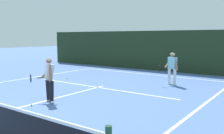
# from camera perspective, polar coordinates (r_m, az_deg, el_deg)

# --- Properties ---
(court_line_baseline_far) EXTENTS (9.36, 0.10, 0.01)m
(court_line_baseline_far) POSITION_cam_1_polar(r_m,az_deg,el_deg) (15.15, 8.15, -1.67)
(court_line_baseline_far) COLOR white
(court_line_baseline_far) RESTS_ON ground_plane
(court_line_service) EXTENTS (7.63, 0.10, 0.01)m
(court_line_service) POSITION_cam_1_polar(r_m,az_deg,el_deg) (11.19, -3.33, -4.66)
(court_line_service) COLOR white
(court_line_service) RESTS_ON ground_plane
(court_line_centre) EXTENTS (0.10, 6.40, 0.01)m
(court_line_centre) POSITION_cam_1_polar(r_m,az_deg,el_deg) (9.23, -14.57, -7.39)
(court_line_centre) COLOR white
(court_line_centre) RESTS_ON ground_plane
(player_near) EXTENTS (1.09, 0.81, 1.54)m
(player_near) POSITION_cam_1_polar(r_m,az_deg,el_deg) (8.94, -14.22, -2.37)
(player_near) COLOR black
(player_near) RESTS_ON ground_plane
(player_far) EXTENTS (0.91, 0.86, 1.52)m
(player_far) POSITION_cam_1_polar(r_m,az_deg,el_deg) (11.96, 13.55, -0.06)
(player_far) COLOR silver
(player_far) RESTS_ON ground_plane
(tennis_ball) EXTENTS (0.07, 0.07, 0.07)m
(tennis_ball) POSITION_cam_1_polar(r_m,az_deg,el_deg) (13.63, -10.21, -2.53)
(tennis_ball) COLOR #D1E033
(tennis_ball) RESTS_ON ground_plane
(back_fence_windscreen) EXTENTS (20.06, 0.12, 2.65)m
(back_fence_windscreen) POSITION_cam_1_polar(r_m,az_deg,el_deg) (16.75, 11.32, 3.64)
(back_fence_windscreen) COLOR #20311B
(back_fence_windscreen) RESTS_ON ground_plane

